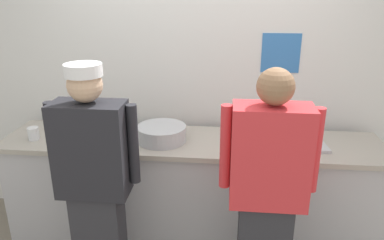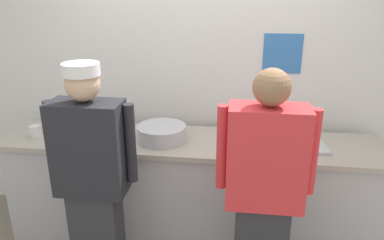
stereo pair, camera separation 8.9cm
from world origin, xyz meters
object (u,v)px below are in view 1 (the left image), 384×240
Objects in this scene: squeeze_bottle_primary at (85,117)px; ramekin_green_sauce at (245,140)px; mixing_bowl_steel at (162,133)px; sheet_tray at (291,143)px; chef_near_left at (94,180)px; ramekin_red_sauce at (250,148)px; chef_center at (267,191)px; deli_cup at (33,133)px; plate_stack_front at (69,136)px.

squeeze_bottle_primary reaches higher than ramekin_green_sauce.
mixing_bowl_steel reaches higher than sheet_tray.
chef_near_left is 1.20m from ramekin_green_sauce.
chef_near_left is at bearing -154.94° from ramekin_red_sauce.
squeeze_bottle_primary is (-1.51, 0.89, 0.13)m from chef_center.
chef_near_left reaches higher than deli_cup.
squeeze_bottle_primary is 1.97× the size of deli_cup.
ramekin_red_sauce is (1.05, 0.49, 0.06)m from chef_near_left.
mixing_bowl_steel is 0.76× the size of sheet_tray.
plate_stack_front is 2.20× the size of ramekin_red_sauce.
ramekin_green_sauce is at bearing 1.31° from mixing_bowl_steel.
sheet_tray is at bearing 2.79° from deli_cup.
chef_near_left reaches higher than plate_stack_front.
chef_near_left is 1.52m from sheet_tray.
deli_cup is (-1.71, -0.09, 0.03)m from ramekin_green_sauce.
chef_center reaches higher than sheet_tray.
squeeze_bottle_primary is 2.03× the size of ramekin_red_sauce.
mixing_bowl_steel is at bearing 169.08° from ramekin_red_sauce.
ramekin_red_sauce is (-0.09, 0.52, 0.06)m from chef_center.
chef_center is 0.72m from sheet_tray.
chef_near_left reaches higher than ramekin_red_sauce.
sheet_tray is at bearing 25.97° from ramekin_red_sauce.
chef_near_left is 8.18× the size of squeeze_bottle_primary.
chef_near_left is 0.71m from plate_stack_front.
deli_cup reaches higher than ramekin_red_sauce.
chef_center is 3.24× the size of sheet_tray.
deli_cup is (-1.04, -0.08, -0.01)m from mixing_bowl_steel.
chef_center is 0.68m from ramekin_green_sauce.
squeeze_bottle_primary is (0.04, 0.28, 0.07)m from plate_stack_front.
chef_center is at bearing -80.56° from ramekin_red_sauce.
mixing_bowl_steel is 3.81× the size of ramekin_green_sauce.
ramekin_green_sauce is (1.39, -0.22, -0.07)m from squeeze_bottle_primary.
mixing_bowl_steel reaches higher than ramekin_red_sauce.
chef_center is at bearing -30.35° from squeeze_bottle_primary.
ramekin_red_sauce is at bearing -3.33° from plate_stack_front.
mixing_bowl_steel is at bearing 61.23° from chef_near_left.
mixing_bowl_steel is 3.81× the size of deli_cup.
sheet_tray is at bearing 70.41° from chef_center.
chef_center reaches higher than ramekin_green_sauce.
plate_stack_front is 0.29m from deli_cup.
chef_near_left is at bearing -118.77° from mixing_bowl_steel.
ramekin_green_sauce is at bearing 100.38° from chef_center.
plate_stack_front is at bearing 176.67° from ramekin_red_sauce.
chef_center is 16.19× the size of ramekin_green_sauce.
ramekin_red_sauce is at bearing 25.06° from chef_near_left.
chef_near_left reaches higher than ramekin_green_sauce.
chef_near_left is at bearing -147.62° from ramekin_green_sauce.
chef_center is 1.03m from mixing_bowl_steel.
sheet_tray is 4.99× the size of deli_cup.
plate_stack_front is at bearing 158.77° from chef_center.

